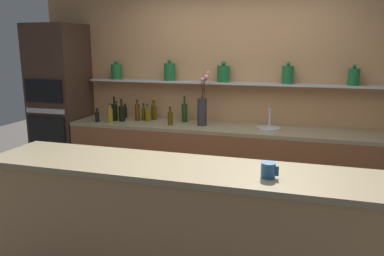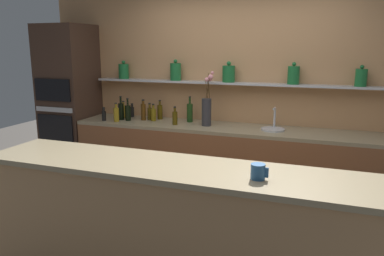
# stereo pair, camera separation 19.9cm
# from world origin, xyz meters

# --- Properties ---
(ground_plane) EXTENTS (12.00, 12.00, 0.00)m
(ground_plane) POSITION_xyz_m (0.00, 0.00, 0.00)
(ground_plane) COLOR #4C4742
(back_wall_unit) EXTENTS (5.20, 0.28, 2.60)m
(back_wall_unit) POSITION_xyz_m (-0.00, 1.60, 1.30)
(back_wall_unit) COLOR tan
(back_wall_unit) RESTS_ON ground_plane
(back_counter_unit) EXTENTS (3.65, 0.62, 0.92)m
(back_counter_unit) POSITION_xyz_m (-0.13, 1.24, 0.46)
(back_counter_unit) COLOR brown
(back_counter_unit) RESTS_ON ground_plane
(island_counter) EXTENTS (2.91, 0.61, 1.02)m
(island_counter) POSITION_xyz_m (0.00, -0.60, 0.51)
(island_counter) COLOR tan
(island_counter) RESTS_ON ground_plane
(oven_tower) EXTENTS (0.63, 0.64, 2.12)m
(oven_tower) POSITION_xyz_m (-2.29, 1.24, 1.06)
(oven_tower) COLOR #3D281E
(oven_tower) RESTS_ON ground_plane
(flower_vase) EXTENTS (0.14, 0.16, 0.64)m
(flower_vase) POSITION_xyz_m (-0.34, 1.23, 1.14)
(flower_vase) COLOR #2D2D33
(flower_vase) RESTS_ON back_counter_unit
(sink_fixture) EXTENTS (0.26, 0.26, 0.25)m
(sink_fixture) POSITION_xyz_m (0.44, 1.25, 0.95)
(sink_fixture) COLOR #B7B7BC
(sink_fixture) RESTS_ON back_counter_unit
(bottle_oil_0) EXTENTS (0.07, 0.07, 0.25)m
(bottle_oil_0) POSITION_xyz_m (-1.03, 1.40, 1.02)
(bottle_oil_0) COLOR #47380A
(bottle_oil_0) RESTS_ON back_counter_unit
(bottle_oil_1) EXTENTS (0.06, 0.06, 0.22)m
(bottle_oil_1) POSITION_xyz_m (-1.53, 1.35, 1.01)
(bottle_oil_1) COLOR olive
(bottle_oil_1) RESTS_ON back_counter_unit
(bottle_wine_2) EXTENTS (0.07, 0.07, 0.28)m
(bottle_wine_2) POSITION_xyz_m (-1.37, 1.19, 1.02)
(bottle_wine_2) COLOR black
(bottle_wine_2) RESTS_ON back_counter_unit
(bottle_spirit_3) EXTENTS (0.06, 0.06, 0.26)m
(bottle_spirit_3) POSITION_xyz_m (-1.20, 1.27, 1.03)
(bottle_spirit_3) COLOR #4C2D0C
(bottle_spirit_3) RESTS_ON back_counter_unit
(bottle_sauce_4) EXTENTS (0.05, 0.05, 0.18)m
(bottle_sauce_4) POSITION_xyz_m (-1.44, 1.42, 1.00)
(bottle_sauce_4) COLOR black
(bottle_sauce_4) RESTS_ON back_counter_unit
(bottle_wine_5) EXTENTS (0.07, 0.07, 0.30)m
(bottle_wine_5) POSITION_xyz_m (-1.48, 1.21, 1.03)
(bottle_wine_5) COLOR black
(bottle_wine_5) RESTS_ON back_counter_unit
(bottle_wine_6) EXTENTS (0.07, 0.07, 0.32)m
(bottle_wine_6) POSITION_xyz_m (-0.60, 1.37, 1.04)
(bottle_wine_6) COLOR #193814
(bottle_wine_6) RESTS_ON back_counter_unit
(bottle_sauce_7) EXTENTS (0.05, 0.05, 0.17)m
(bottle_sauce_7) POSITION_xyz_m (-1.64, 1.06, 0.99)
(bottle_sauce_7) COLOR black
(bottle_sauce_7) RESTS_ON back_counter_unit
(bottle_oil_8) EXTENTS (0.06, 0.06, 0.21)m
(bottle_oil_8) POSITION_xyz_m (-1.13, 1.32, 1.01)
(bottle_oil_8) COLOR #47380A
(bottle_oil_8) RESTS_ON back_counter_unit
(bottle_oil_9) EXTENTS (0.06, 0.06, 0.22)m
(bottle_oil_9) POSITION_xyz_m (-0.71, 1.14, 1.01)
(bottle_oil_9) COLOR #47380A
(bottle_oil_9) RESTS_ON back_counter_unit
(bottle_oil_10) EXTENTS (0.07, 0.07, 0.22)m
(bottle_oil_10) POSITION_xyz_m (-1.06, 1.28, 1.00)
(bottle_oil_10) COLOR brown
(bottle_oil_10) RESTS_ON back_counter_unit
(bottle_oil_11) EXTENTS (0.07, 0.07, 0.24)m
(bottle_oil_11) POSITION_xyz_m (-1.47, 1.08, 1.01)
(bottle_oil_11) COLOR olive
(bottle_oil_11) RESTS_ON back_counter_unit
(coffee_mug) EXTENTS (0.11, 0.09, 0.10)m
(coffee_mug) POSITION_xyz_m (0.61, -0.67, 1.07)
(coffee_mug) COLOR #235184
(coffee_mug) RESTS_ON island_counter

